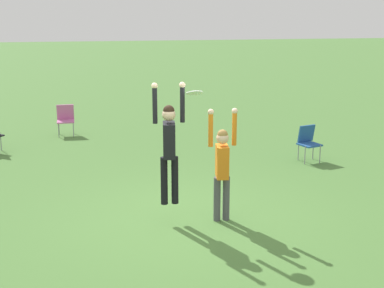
# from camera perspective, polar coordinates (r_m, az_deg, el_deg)

# --- Properties ---
(ground_plane) EXTENTS (120.00, 120.00, 0.00)m
(ground_plane) POSITION_cam_1_polar(r_m,az_deg,el_deg) (9.45, -0.95, -8.00)
(ground_plane) COLOR #4C7A38
(person_jumping) EXTENTS (0.56, 0.44, 2.09)m
(person_jumping) POSITION_cam_1_polar(r_m,az_deg,el_deg) (8.93, -2.46, 0.32)
(person_jumping) COLOR black
(person_jumping) RESTS_ON ground_plane
(person_defending) EXTENTS (0.52, 0.39, 1.97)m
(person_defending) POSITION_cam_1_polar(r_m,az_deg,el_deg) (9.08, 3.23, -2.04)
(person_defending) COLOR #4C4C51
(person_defending) RESTS_ON ground_plane
(frisbee) EXTENTS (0.28, 0.26, 0.11)m
(frisbee) POSITION_cam_1_polar(r_m,az_deg,el_deg) (8.72, 0.25, 5.49)
(frisbee) COLOR white
(camping_chair_1) EXTENTS (0.49, 0.53, 0.89)m
(camping_chair_1) POSITION_cam_1_polar(r_m,az_deg,el_deg) (16.11, -13.34, 2.77)
(camping_chair_1) COLOR gray
(camping_chair_1) RESTS_ON ground_plane
(camping_chair_2) EXTENTS (0.56, 0.60, 0.87)m
(camping_chair_2) POSITION_cam_1_polar(r_m,az_deg,el_deg) (13.21, 12.28, 0.41)
(camping_chair_2) COLOR gray
(camping_chair_2) RESTS_ON ground_plane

